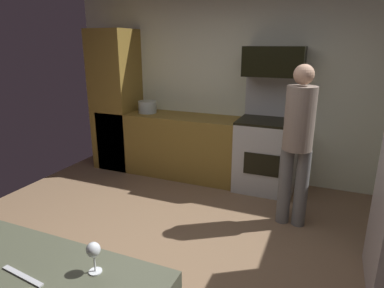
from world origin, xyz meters
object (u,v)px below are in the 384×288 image
object	(u,v)px
wine_glass_mid	(93,251)
person_cook	(298,139)
stock_pot	(147,107)
oven_range	(267,152)
microwave	(274,61)

from	to	relation	value
wine_glass_mid	person_cook	bearing A→B (deg)	75.24
wine_glass_mid	stock_pot	distance (m)	3.61
person_cook	wine_glass_mid	world-z (taller)	person_cook
person_cook	stock_pot	size ratio (longest dim) A/B	6.33
oven_range	stock_pot	distance (m)	1.86
microwave	person_cook	bearing A→B (deg)	-64.15
microwave	person_cook	distance (m)	1.24
person_cook	stock_pot	bearing A→B (deg)	159.71
wine_glass_mid	stock_pot	xyz separation A→B (m)	(-1.61, 3.24, -0.02)
oven_range	wine_glass_mid	xyz separation A→B (m)	(-0.19, -3.23, 0.50)
oven_range	microwave	xyz separation A→B (m)	(0.00, 0.09, 1.17)
oven_range	wine_glass_mid	bearing A→B (deg)	-93.42
microwave	stock_pot	size ratio (longest dim) A/B	2.74
oven_range	stock_pot	xyz separation A→B (m)	(-1.80, 0.01, 0.48)
microwave	wine_glass_mid	world-z (taller)	microwave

